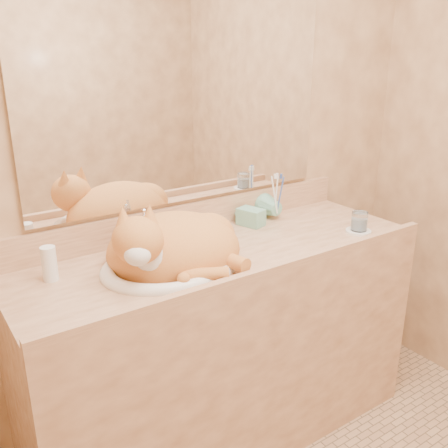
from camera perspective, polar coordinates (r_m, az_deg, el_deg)
wall_back at (r=2.01m, az=-4.48°, el=10.07°), size 2.40×0.02×2.50m
vanity_counter at (r=2.10m, az=0.00°, el=-13.84°), size 1.60×0.55×0.85m
mirror at (r=1.98m, az=-4.41°, el=14.02°), size 1.30×0.02×0.80m
sink_basin at (r=1.74m, az=-6.15°, el=-2.63°), size 0.58×0.52×0.15m
faucet at (r=1.90m, az=-8.87°, el=-0.87°), size 0.05×0.11×0.15m
cat at (r=1.74m, az=-6.13°, el=-2.28°), size 0.58×0.53×0.26m
soap_dispenser at (r=2.11m, az=4.35°, el=1.68°), size 0.09×0.10×0.17m
toothbrush_cup at (r=2.22m, az=6.09°, el=1.58°), size 0.11×0.11×0.10m
toothbrushes at (r=2.20m, az=6.16°, el=3.57°), size 0.04×0.04×0.22m
saucer at (r=2.15m, az=15.11°, el=-0.80°), size 0.11×0.11×0.01m
water_glass at (r=2.14m, az=15.21°, el=0.31°), size 0.07×0.07×0.08m
lotion_bottle at (r=1.74m, az=-19.33°, el=-4.30°), size 0.05×0.05×0.12m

